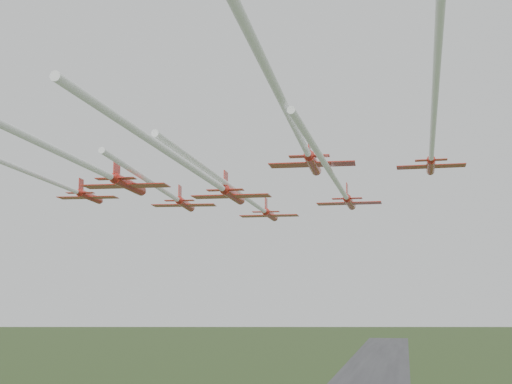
% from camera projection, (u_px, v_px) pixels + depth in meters
% --- Properties ---
extents(jet_lead, '(9.53, 66.21, 2.85)m').
position_uv_depth(jet_lead, '(251.00, 201.00, 100.74)').
color(jet_lead, red).
extents(jet_row2_left, '(9.29, 44.59, 2.73)m').
position_uv_depth(jet_row2_left, '(172.00, 196.00, 94.56)').
color(jet_row2_left, red).
extents(jet_row2_right, '(8.74, 56.00, 2.63)m').
position_uv_depth(jet_row2_right, '(340.00, 188.00, 85.20)').
color(jet_row2_right, red).
extents(jet_row3_left, '(7.96, 41.94, 2.35)m').
position_uv_depth(jet_row3_left, '(64.00, 186.00, 85.50)').
color(jet_row3_left, red).
extents(jet_row3_mid, '(9.73, 55.73, 2.91)m').
position_uv_depth(jet_row3_mid, '(209.00, 179.00, 76.73)').
color(jet_row3_mid, red).
extents(jet_row3_right, '(7.86, 57.64, 2.35)m').
position_uv_depth(jet_row3_right, '(432.00, 138.00, 68.70)').
color(jet_row3_right, red).
extents(jet_row4_left, '(9.47, 47.13, 2.81)m').
position_uv_depth(jet_row4_left, '(97.00, 170.00, 69.33)').
color(jet_row4_left, red).
extents(jet_row4_right, '(8.84, 56.11, 2.63)m').
position_uv_depth(jet_row4_right, '(298.00, 134.00, 60.31)').
color(jet_row4_right, red).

